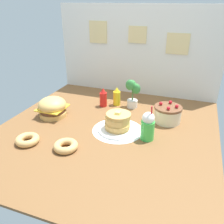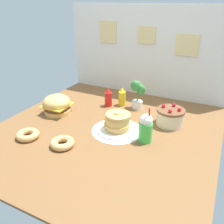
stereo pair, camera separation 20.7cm
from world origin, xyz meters
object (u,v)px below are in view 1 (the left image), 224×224
(donut_pink_glaze, at_px, (27,140))
(donut_chocolate, at_px, (66,146))
(potted_plant, at_px, (133,93))
(cream_soda_cup, at_px, (148,126))
(mustard_bottle, at_px, (117,97))
(burger, at_px, (52,107))
(ketchup_bottle, at_px, (103,98))
(pancake_stack, at_px, (118,123))
(layer_cake, at_px, (168,114))

(donut_pink_glaze, xyz_separation_m, donut_chocolate, (0.34, 0.03, 0.00))
(potted_plant, bearing_deg, cream_soda_cup, -63.26)
(mustard_bottle, xyz_separation_m, potted_plant, (0.18, -0.00, 0.07))
(potted_plant, bearing_deg, donut_chocolate, -106.03)
(donut_chocolate, bearing_deg, burger, 131.51)
(burger, xyz_separation_m, ketchup_bottle, (0.39, 0.40, 0.00))
(pancake_stack, bearing_deg, mustard_bottle, 109.75)
(burger, bearing_deg, pancake_stack, -4.44)
(layer_cake, xyz_separation_m, donut_pink_glaze, (-1.02, -0.77, -0.05))
(cream_soda_cup, relative_size, donut_pink_glaze, 1.61)
(layer_cake, bearing_deg, burger, -166.23)
(layer_cake, relative_size, potted_plant, 0.82)
(ketchup_bottle, xyz_separation_m, potted_plant, (0.30, 0.08, 0.07))
(donut_pink_glaze, xyz_separation_m, potted_plant, (0.61, 0.98, 0.14))
(ketchup_bottle, xyz_separation_m, cream_soda_cup, (0.60, -0.50, 0.03))
(ketchup_bottle, relative_size, donut_chocolate, 1.08)
(donut_pink_glaze, bearing_deg, pancake_stack, 35.46)
(layer_cake, height_order, cream_soda_cup, cream_soda_cup)
(ketchup_bottle, relative_size, potted_plant, 0.66)
(cream_soda_cup, height_order, potted_plant, potted_plant)
(pancake_stack, xyz_separation_m, donut_chocolate, (-0.29, -0.42, -0.04))
(mustard_bottle, bearing_deg, donut_pink_glaze, -113.94)
(mustard_bottle, height_order, potted_plant, potted_plant)
(mustard_bottle, bearing_deg, potted_plant, -1.00)
(burger, distance_m, pancake_stack, 0.71)
(ketchup_bottle, distance_m, donut_pink_glaze, 0.95)
(cream_soda_cup, xyz_separation_m, donut_pink_glaze, (-0.91, -0.40, -0.09))
(mustard_bottle, bearing_deg, burger, -136.99)
(burger, relative_size, ketchup_bottle, 1.33)
(ketchup_bottle, relative_size, cream_soda_cup, 0.67)
(pancake_stack, distance_m, ketchup_bottle, 0.55)
(pancake_stack, height_order, layer_cake, layer_cake)
(donut_chocolate, bearing_deg, layer_cake, 47.54)
(pancake_stack, relative_size, potted_plant, 1.11)
(layer_cake, xyz_separation_m, mustard_bottle, (-0.58, 0.21, 0.02))
(pancake_stack, distance_m, layer_cake, 0.51)
(burger, xyz_separation_m, cream_soda_cup, (0.98, -0.11, 0.03))
(pancake_stack, bearing_deg, cream_soda_cup, -10.30)
(cream_soda_cup, bearing_deg, burger, 173.88)
(burger, xyz_separation_m, layer_cake, (1.10, 0.27, -0.01))
(burger, height_order, mustard_bottle, mustard_bottle)
(cream_soda_cup, bearing_deg, mustard_bottle, 128.85)
(layer_cake, height_order, potted_plant, potted_plant)
(donut_pink_glaze, relative_size, donut_chocolate, 1.00)
(layer_cake, bearing_deg, donut_chocolate, -132.46)
(layer_cake, relative_size, donut_pink_glaze, 1.34)
(burger, xyz_separation_m, donut_pink_glaze, (0.08, -0.50, -0.06))
(burger, distance_m, donut_pink_glaze, 0.51)
(burger, bearing_deg, potted_plant, 34.55)
(ketchup_bottle, height_order, donut_pink_glaze, ketchup_bottle)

